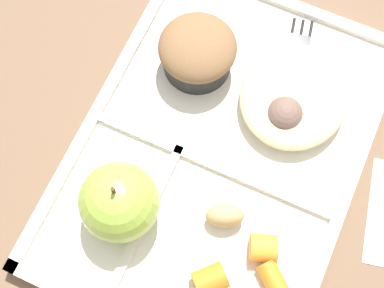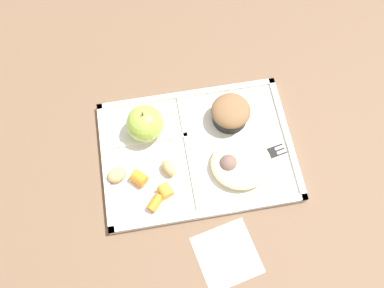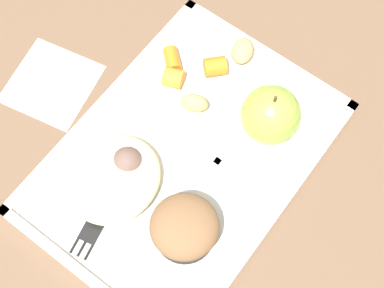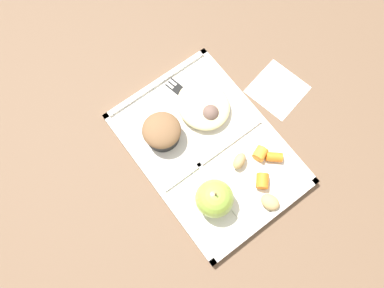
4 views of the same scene
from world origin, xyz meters
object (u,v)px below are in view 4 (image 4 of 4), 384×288
at_px(green_apple, 214,199).
at_px(bran_muffin, 162,132).
at_px(plastic_fork, 189,98).
at_px(lunch_tray, 208,149).

xyz_separation_m(green_apple, bran_muffin, (0.18, -0.00, -0.01)).
bearing_deg(plastic_fork, green_apple, 155.54).
bearing_deg(green_apple, plastic_fork, -24.46).
bearing_deg(green_apple, lunch_tray, -31.94).
xyz_separation_m(lunch_tray, green_apple, (-0.10, 0.06, 0.04)).
distance_m(lunch_tray, green_apple, 0.12).
height_order(green_apple, bran_muffin, green_apple).
relative_size(green_apple, bran_muffin, 1.06).
bearing_deg(bran_muffin, green_apple, 180.00).
xyz_separation_m(bran_muffin, plastic_fork, (0.04, -0.10, -0.03)).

